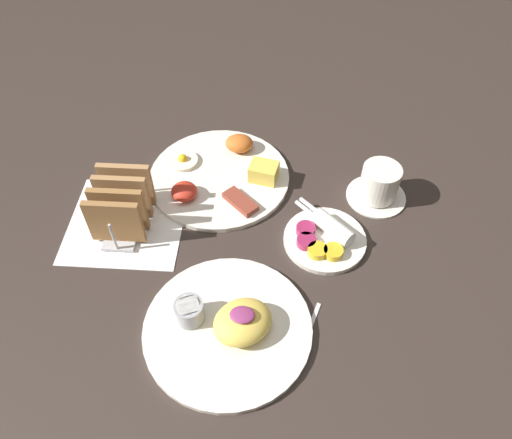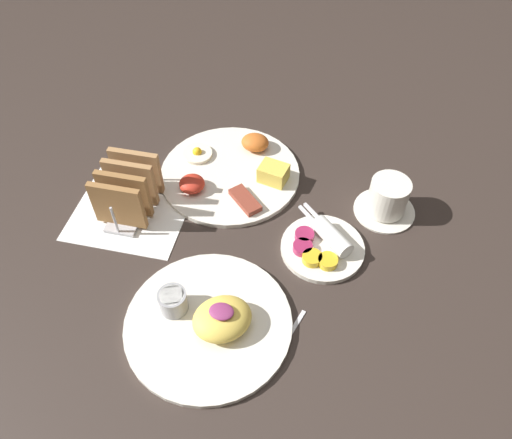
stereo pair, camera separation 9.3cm
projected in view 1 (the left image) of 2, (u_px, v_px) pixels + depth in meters
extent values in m
plane|color=#332823|center=(209.00, 246.00, 0.93)|extent=(3.00, 3.00, 0.00)
cube|color=white|center=(127.00, 222.00, 0.97)|extent=(0.22, 0.22, 0.00)
cylinder|color=silver|center=(220.00, 177.00, 1.04)|extent=(0.29, 0.29, 0.01)
cube|color=#E5C64C|center=(264.00, 172.00, 1.02)|extent=(0.06, 0.06, 0.04)
ellipsoid|color=#C66023|center=(239.00, 143.00, 1.08)|extent=(0.06, 0.05, 0.03)
cylinder|color=#F4EACC|center=(183.00, 161.00, 1.06)|extent=(0.06, 0.06, 0.01)
sphere|color=yellow|center=(183.00, 159.00, 1.06)|extent=(0.02, 0.02, 0.02)
ellipsoid|color=red|center=(184.00, 191.00, 0.99)|extent=(0.05, 0.05, 0.03)
cube|color=brown|center=(240.00, 202.00, 0.98)|extent=(0.08, 0.08, 0.01)
cylinder|color=silver|center=(325.00, 240.00, 0.93)|extent=(0.16, 0.16, 0.01)
cylinder|color=#99234C|center=(306.00, 229.00, 0.94)|extent=(0.04, 0.04, 0.01)
cylinder|color=#99234C|center=(306.00, 241.00, 0.92)|extent=(0.04, 0.04, 0.01)
cylinder|color=gold|center=(317.00, 251.00, 0.90)|extent=(0.04, 0.04, 0.01)
cylinder|color=gold|center=(333.00, 252.00, 0.90)|extent=(0.04, 0.04, 0.01)
cylinder|color=white|center=(333.00, 227.00, 0.93)|extent=(0.08, 0.08, 0.03)
cube|color=silver|center=(305.00, 209.00, 0.96)|extent=(0.04, 0.04, 0.00)
cube|color=silver|center=(309.00, 206.00, 0.96)|extent=(0.04, 0.04, 0.00)
cylinder|color=silver|center=(228.00, 329.00, 0.81)|extent=(0.28, 0.28, 0.01)
ellipsoid|color=#EAC651|center=(243.00, 322.00, 0.79)|extent=(0.13, 0.12, 0.04)
ellipsoid|color=#8C3366|center=(242.00, 315.00, 0.78)|extent=(0.04, 0.03, 0.01)
cylinder|color=#99999E|center=(189.00, 311.00, 0.81)|extent=(0.05, 0.05, 0.04)
cylinder|color=white|center=(188.00, 306.00, 0.80)|extent=(0.04, 0.04, 0.01)
cube|color=#B7B7BC|center=(126.00, 220.00, 0.96)|extent=(0.06, 0.15, 0.01)
cube|color=olive|center=(114.00, 222.00, 0.89)|extent=(0.10, 0.01, 0.10)
cube|color=olive|center=(119.00, 209.00, 0.92)|extent=(0.10, 0.01, 0.10)
cube|color=#A57749|center=(123.00, 196.00, 0.94)|extent=(0.10, 0.01, 0.10)
cube|color=#A7794B|center=(127.00, 184.00, 0.96)|extent=(0.10, 0.01, 0.10)
cylinder|color=#B7B7BC|center=(113.00, 237.00, 0.89)|extent=(0.01, 0.00, 0.07)
cylinder|color=#B7B7BC|center=(131.00, 181.00, 0.98)|extent=(0.01, 0.01, 0.07)
cylinder|color=silver|center=(376.00, 196.00, 1.01)|extent=(0.12, 0.12, 0.01)
cylinder|color=silver|center=(380.00, 182.00, 0.98)|extent=(0.08, 0.08, 0.07)
cylinder|color=#381E0F|center=(383.00, 171.00, 0.96)|extent=(0.06, 0.06, 0.01)
cube|color=silver|center=(309.00, 330.00, 0.82)|extent=(0.04, 0.11, 0.00)
ellipsoid|color=silver|center=(296.00, 364.00, 0.78)|extent=(0.02, 0.02, 0.01)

